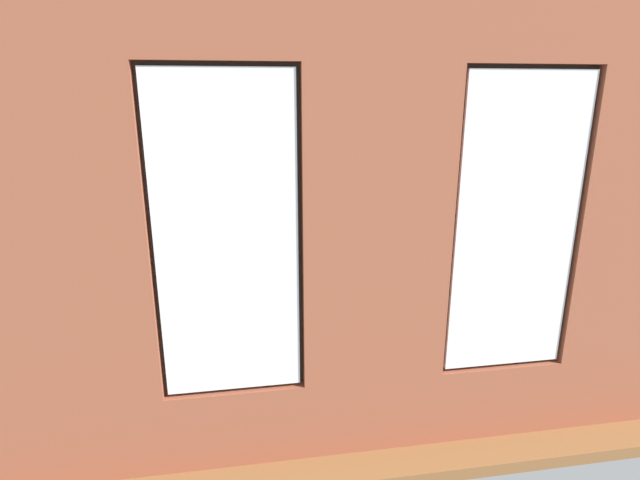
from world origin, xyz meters
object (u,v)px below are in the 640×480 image
object	(u,v)px
table_plant_small	(317,258)
potted_plant_corner_far_left	(610,316)
cup_ceramic	(281,264)
candle_jar	(333,256)
couch_by_window	(278,369)
potted_plant_between_couches	(424,295)
papasan_chair	(240,236)
remote_black	(309,263)
potted_plant_beside_window_right	(138,354)
coffee_table	(309,268)
media_console	(101,296)
couch_left	(483,272)
tv_flatscreen	(95,248)
remote_gray	(296,261)
potted_plant_foreground_right	(149,212)
potted_plant_near_tv	(130,296)
potted_plant_mid_room_small	(357,250)
potted_plant_corner_near_left	(434,215)

from	to	relation	value
table_plant_small	potted_plant_corner_far_left	bearing A→B (deg)	134.64
cup_ceramic	table_plant_small	size ratio (longest dim) A/B	0.53
candle_jar	couch_by_window	bearing A→B (deg)	69.10
table_plant_small	potted_plant_between_couches	distance (m)	2.34
papasan_chair	table_plant_small	bearing A→B (deg)	122.39
couch_by_window	cup_ceramic	xyz separation A→B (m)	(-0.24, -2.28, 0.17)
couch_by_window	cup_ceramic	size ratio (longest dim) A/B	15.67
remote_black	potted_plant_beside_window_right	world-z (taller)	potted_plant_beside_window_right
remote_black	coffee_table	bearing A→B (deg)	99.10
table_plant_small	papasan_chair	world-z (taller)	papasan_chair
media_console	couch_left	bearing A→B (deg)	178.99
tv_flatscreen	potted_plant_between_couches	world-z (taller)	potted_plant_between_couches
candle_jar	papasan_chair	bearing A→B (deg)	-46.73
tv_flatscreen	candle_jar	bearing A→B (deg)	-171.63
remote_gray	potted_plant_between_couches	world-z (taller)	potted_plant_between_couches
potted_plant_between_couches	potted_plant_beside_window_right	bearing A→B (deg)	3.54
couch_left	potted_plant_foreground_right	xyz separation A→B (m)	(4.57, -2.10, 0.50)
cup_ceramic	remote_black	size ratio (longest dim) A/B	0.64
coffee_table	remote_black	world-z (taller)	remote_black
couch_left	potted_plant_beside_window_right	xyz separation A→B (m)	(4.03, 2.10, 0.31)
coffee_table	potted_plant_near_tv	distance (m)	2.40
potted_plant_near_tv	potted_plant_mid_room_small	world-z (taller)	potted_plant_near_tv
remote_black	papasan_chair	bearing A→B (deg)	-139.20
coffee_table	potted_plant_corner_near_left	xyz separation A→B (m)	(-2.45, -1.76, 0.21)
potted_plant_corner_near_left	remote_black	bearing A→B (deg)	35.76
potted_plant_between_couches	potted_plant_foreground_right	distance (m)	5.02
potted_plant_beside_window_right	potted_plant_corner_near_left	xyz separation A→B (m)	(-4.18, -4.25, -0.05)
potted_plant_between_couches	candle_jar	bearing A→B (deg)	-82.23
couch_by_window	media_console	bearing A→B (deg)	-46.93
potted_plant_corner_far_left	potted_plant_mid_room_small	xyz separation A→B (m)	(1.65, -3.07, -0.23)
couch_left	media_console	xyz separation A→B (m)	(4.87, -0.09, -0.06)
table_plant_small	potted_plant_mid_room_small	world-z (taller)	table_plant_small
cup_ceramic	potted_plant_near_tv	distance (m)	2.02
papasan_chair	potted_plant_beside_window_right	size ratio (longest dim) A/B	1.20
remote_gray	potted_plant_between_couches	distance (m)	2.62
remote_black	potted_plant_beside_window_right	distance (m)	3.04
candle_jar	potted_plant_near_tv	size ratio (longest dim) A/B	0.09
papasan_chair	potted_plant_corner_far_left	xyz separation A→B (m)	(-3.34, 3.94, 0.19)
remote_black	media_console	world-z (taller)	media_console
cup_ceramic	potted_plant_near_tv	size ratio (longest dim) A/B	0.10
remote_gray	papasan_chair	distance (m)	1.54
couch_by_window	potted_plant_foreground_right	size ratio (longest dim) A/B	1.36
cup_ceramic	candle_jar	xyz separation A→B (m)	(-0.73, -0.24, -0.01)
potted_plant_beside_window_right	couch_by_window	bearing A→B (deg)	-174.85
potted_plant_between_couches	potted_plant_corner_far_left	size ratio (longest dim) A/B	1.42
candle_jar	potted_plant_mid_room_small	xyz separation A→B (m)	(-0.45, -0.45, -0.08)
coffee_table	tv_flatscreen	distance (m)	2.64
coffee_table	potted_plant_corner_far_left	world-z (taller)	potted_plant_corner_far_left
potted_plant_foreground_right	remote_black	bearing A→B (deg)	142.99
couch_left	potted_plant_corner_far_left	distance (m)	2.13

